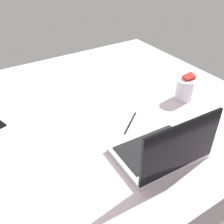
# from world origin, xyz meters

# --- Properties ---
(bed_mattress) EXTENTS (1.80, 1.40, 0.18)m
(bed_mattress) POSITION_xyz_m (0.00, 0.00, 0.09)
(bed_mattress) COLOR silver
(bed_mattress) RESTS_ON ground
(laptop) EXTENTS (0.34, 0.24, 0.23)m
(laptop) POSITION_xyz_m (-0.16, 0.45, 0.22)
(laptop) COLOR #B7BABC
(laptop) RESTS_ON bed_mattress
(snack_cup) EXTENTS (0.10, 0.10, 0.14)m
(snack_cup) POSITION_xyz_m (-0.55, 0.17, 0.24)
(snack_cup) COLOR silver
(snack_cup) RESTS_ON bed_mattress
(charger_cable) EXTENTS (0.14, 0.11, 0.01)m
(charger_cable) POSITION_xyz_m (-0.19, 0.20, 0.18)
(charger_cable) COLOR black
(charger_cable) RESTS_ON bed_mattress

